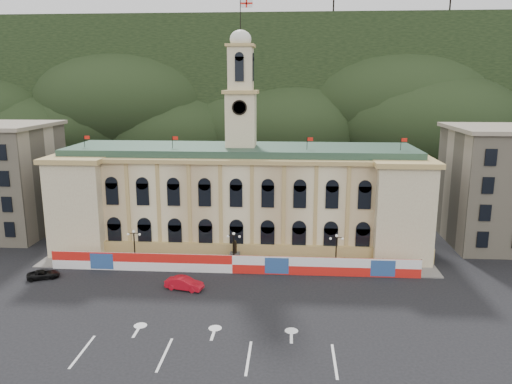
# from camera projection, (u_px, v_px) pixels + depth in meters

# --- Properties ---
(ground) EXTENTS (260.00, 260.00, 0.00)m
(ground) POSITION_uv_depth(u_px,v_px,m) (216.00, 326.00, 52.81)
(ground) COLOR black
(ground) RESTS_ON ground
(lane_markings) EXTENTS (26.00, 10.00, 0.02)m
(lane_markings) POSITION_uv_depth(u_px,v_px,m) (208.00, 351.00, 47.94)
(lane_markings) COLOR white
(lane_markings) RESTS_ON ground
(hill_ridge) EXTENTS (230.00, 80.00, 64.00)m
(hill_ridge) POSITION_uv_depth(u_px,v_px,m) (269.00, 100.00, 167.42)
(hill_ridge) COLOR black
(hill_ridge) RESTS_ON ground
(city_hall) EXTENTS (56.20, 17.60, 37.10)m
(city_hall) POSITION_uv_depth(u_px,v_px,m) (241.00, 196.00, 78.03)
(city_hall) COLOR beige
(city_hall) RESTS_ON ground
(hoarding_fence) EXTENTS (50.00, 0.44, 2.50)m
(hoarding_fence) POSITION_uv_depth(u_px,v_px,m) (233.00, 264.00, 67.21)
(hoarding_fence) COLOR red
(hoarding_fence) RESTS_ON ground
(pavement) EXTENTS (56.00, 5.50, 0.16)m
(pavement) POSITION_uv_depth(u_px,v_px,m) (235.00, 265.00, 70.08)
(pavement) COLOR slate
(pavement) RESTS_ON ground
(statue) EXTENTS (1.40, 1.40, 3.72)m
(statue) POSITION_uv_depth(u_px,v_px,m) (235.00, 257.00, 70.09)
(statue) COLOR #595651
(statue) RESTS_ON ground
(lamp_left) EXTENTS (1.96, 0.44, 5.15)m
(lamp_left) POSITION_uv_depth(u_px,v_px,m) (134.00, 244.00, 69.67)
(lamp_left) COLOR black
(lamp_left) RESTS_ON ground
(lamp_center) EXTENTS (1.96, 0.44, 5.15)m
(lamp_center) POSITION_uv_depth(u_px,v_px,m) (234.00, 247.00, 68.71)
(lamp_center) COLOR black
(lamp_center) RESTS_ON ground
(lamp_right) EXTENTS (1.96, 0.44, 5.15)m
(lamp_right) POSITION_uv_depth(u_px,v_px,m) (336.00, 249.00, 67.74)
(lamp_right) COLOR black
(lamp_right) RESTS_ON ground
(red_sedan) EXTENTS (3.79, 5.52, 1.57)m
(red_sedan) POSITION_uv_depth(u_px,v_px,m) (184.00, 283.00, 61.94)
(red_sedan) COLOR red
(red_sedan) RESTS_ON ground
(black_suv) EXTENTS (4.85, 5.45, 1.13)m
(black_suv) POSITION_uv_depth(u_px,v_px,m) (44.00, 274.00, 65.46)
(black_suv) COLOR black
(black_suv) RESTS_ON ground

